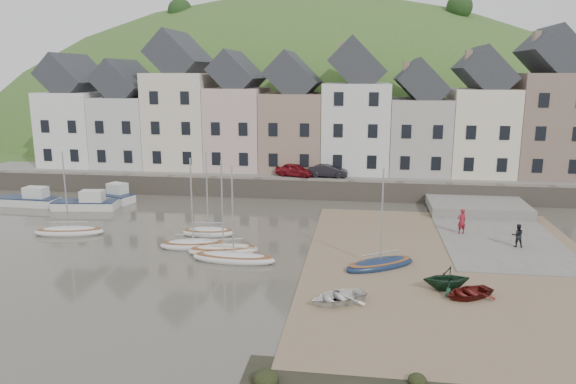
# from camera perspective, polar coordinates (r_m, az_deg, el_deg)

# --- Properties ---
(ground) EXTENTS (160.00, 160.00, 0.00)m
(ground) POSITION_cam_1_polar(r_m,az_deg,el_deg) (34.21, -1.41, -7.07)
(ground) COLOR #474338
(ground) RESTS_ON ground
(quay_land) EXTENTS (90.00, 30.00, 1.50)m
(quay_land) POSITION_cam_1_polar(r_m,az_deg,el_deg) (64.91, 3.21, 2.95)
(quay_land) COLOR #3B6127
(quay_land) RESTS_ON ground
(quay_street) EXTENTS (70.00, 7.00, 0.10)m
(quay_street) POSITION_cam_1_polar(r_m,az_deg,el_deg) (53.50, 2.17, 1.79)
(quay_street) COLOR slate
(quay_street) RESTS_ON quay_land
(seawall) EXTENTS (70.00, 1.20, 1.80)m
(seawall) POSITION_cam_1_polar(r_m,az_deg,el_deg) (50.21, 1.75, 0.33)
(seawall) COLOR slate
(seawall) RESTS_ON ground
(beach) EXTENTS (18.00, 26.00, 0.06)m
(beach) POSITION_cam_1_polar(r_m,az_deg,el_deg) (34.26, 17.22, -7.56)
(beach) COLOR #7C674B
(beach) RESTS_ON ground
(slipway) EXTENTS (8.00, 18.00, 0.12)m
(slipway) POSITION_cam_1_polar(r_m,az_deg,el_deg) (42.51, 20.90, -3.91)
(slipway) COLOR slate
(slipway) RESTS_ON ground
(hillside) EXTENTS (134.40, 84.00, 84.00)m
(hillside) POSITION_cam_1_polar(r_m,az_deg,el_deg) (96.95, 1.54, -5.23)
(hillside) COLOR #3B6127
(hillside) RESTS_ON ground
(townhouse_terrace) EXTENTS (61.05, 8.00, 13.93)m
(townhouse_terrace) POSITION_cam_1_polar(r_m,az_deg,el_deg) (56.07, 4.40, 8.21)
(townhouse_terrace) COLOR silver
(townhouse_terrace) RESTS_ON quay_land
(sailboat_0) EXTENTS (5.21, 2.47, 6.32)m
(sailboat_0) POSITION_cam_1_polar(r_m,az_deg,el_deg) (42.16, -22.22, -3.86)
(sailboat_0) COLOR silver
(sailboat_0) RESTS_ON ground
(sailboat_1) EXTENTS (3.90, 1.79, 6.32)m
(sailboat_1) POSITION_cam_1_polar(r_m,az_deg,el_deg) (39.27, -8.46, -4.20)
(sailboat_1) COLOR silver
(sailboat_1) RESTS_ON ground
(sailboat_2) EXTENTS (4.79, 2.59, 6.32)m
(sailboat_2) POSITION_cam_1_polar(r_m,az_deg,el_deg) (35.31, -6.88, -6.08)
(sailboat_2) COLOR beige
(sailboat_2) RESTS_ON ground
(sailboat_3) EXTENTS (4.65, 2.34, 6.32)m
(sailboat_3) POSITION_cam_1_polar(r_m,az_deg,el_deg) (36.66, -10.02, -5.48)
(sailboat_3) COLOR silver
(sailboat_3) RESTS_ON ground
(sailboat_4) EXTENTS (5.38, 1.71, 6.32)m
(sailboat_4) POSITION_cam_1_polar(r_m,az_deg,el_deg) (33.72, -5.79, -6.95)
(sailboat_4) COLOR silver
(sailboat_4) RESTS_ON ground
(sailboat_5) EXTENTS (4.77, 3.82, 6.32)m
(sailboat_5) POSITION_cam_1_polar(r_m,az_deg,el_deg) (32.94, 9.75, -7.55)
(sailboat_5) COLOR #142341
(sailboat_5) RESTS_ON ground
(motorboat_0) EXTENTS (5.58, 2.38, 1.70)m
(motorboat_0) POSITION_cam_1_polar(r_m,az_deg,el_deg) (49.26, -20.61, -1.08)
(motorboat_0) COLOR silver
(motorboat_0) RESTS_ON ground
(motorboat_1) EXTENTS (5.54, 1.96, 1.70)m
(motorboat_1) POSITION_cam_1_polar(r_m,az_deg,el_deg) (52.69, -25.74, -0.69)
(motorboat_1) COLOR silver
(motorboat_1) RESTS_ON ground
(motorboat_2) EXTENTS (4.96, 3.15, 1.70)m
(motorboat_2) POSITION_cam_1_polar(r_m,az_deg,el_deg) (51.50, -18.21, -0.35)
(motorboat_2) COLOR silver
(motorboat_2) RESTS_ON ground
(rowboat_white) EXTENTS (3.67, 3.40, 0.62)m
(rowboat_white) POSITION_cam_1_polar(r_m,az_deg,el_deg) (27.80, 5.27, -11.04)
(rowboat_white) COLOR white
(rowboat_white) RESTS_ON beach
(rowboat_green) EXTENTS (2.91, 2.64, 1.33)m
(rowboat_green) POSITION_cam_1_polar(r_m,az_deg,el_deg) (30.29, 16.48, -8.78)
(rowboat_green) COLOR #16331F
(rowboat_green) RESTS_ON beach
(rowboat_red) EXTENTS (3.34, 3.09, 0.56)m
(rowboat_red) POSITION_cam_1_polar(r_m,az_deg,el_deg) (29.80, 18.62, -10.07)
(rowboat_red) COLOR maroon
(rowboat_red) RESTS_ON beach
(person_red) EXTENTS (0.79, 0.68, 1.83)m
(person_red) POSITION_cam_1_polar(r_m,az_deg,el_deg) (40.68, 17.96, -2.97)
(person_red) COLOR maroon
(person_red) RESTS_ON slipway
(person_dark) EXTENTS (0.77, 0.60, 1.57)m
(person_dark) POSITION_cam_1_polar(r_m,az_deg,el_deg) (38.96, 23.20, -4.26)
(person_dark) COLOR black
(person_dark) RESTS_ON slipway
(car_left) EXTENTS (4.04, 2.52, 1.28)m
(car_left) POSITION_cam_1_polar(r_m,az_deg,el_deg) (52.54, 0.72, 2.37)
(car_left) COLOR maroon
(car_left) RESTS_ON quay_street
(car_right) EXTENTS (3.83, 1.44, 1.25)m
(car_right) POSITION_cam_1_polar(r_m,az_deg,el_deg) (52.23, 4.28, 2.26)
(car_right) COLOR black
(car_right) RESTS_ON quay_street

